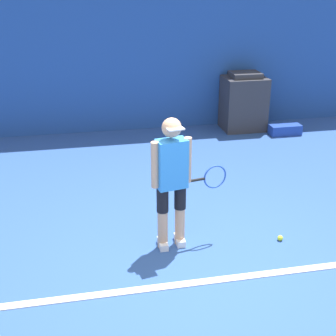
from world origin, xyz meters
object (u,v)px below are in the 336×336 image
object	(u,v)px
tennis_player	(172,178)
tennis_ball	(280,238)
covered_chair	(244,102)
equipment_bag	(285,130)

from	to	relation	value
tennis_player	tennis_ball	bearing A→B (deg)	-17.93
covered_chair	equipment_bag	bearing A→B (deg)	-36.63
tennis_ball	covered_chair	distance (m)	4.37
tennis_player	equipment_bag	bearing A→B (deg)	38.63
tennis_ball	tennis_player	bearing A→B (deg)	172.65
covered_chair	tennis_player	bearing A→B (deg)	-119.84
covered_chair	equipment_bag	distance (m)	1.00
equipment_bag	covered_chair	bearing A→B (deg)	143.37
tennis_ball	covered_chair	world-z (taller)	covered_chair
tennis_player	covered_chair	world-z (taller)	tennis_player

